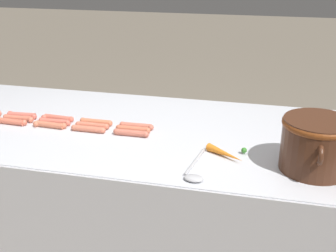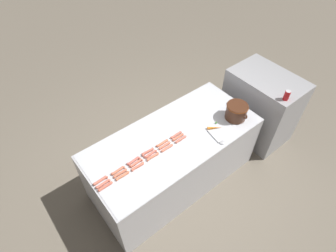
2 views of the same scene
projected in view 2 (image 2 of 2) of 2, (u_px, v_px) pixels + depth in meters
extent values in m
plane|color=#756B5B|center=(173.00, 177.00, 3.69)|extent=(20.00, 20.00, 0.00)
cube|color=#BCBCC1|center=(173.00, 159.00, 3.39)|extent=(0.94, 2.06, 0.83)
cube|color=silver|center=(174.00, 137.00, 3.09)|extent=(0.92, 2.02, 0.00)
cube|color=#A0A0A4|center=(260.00, 106.00, 3.90)|extent=(0.95, 0.64, 1.02)
cylinder|color=#D06A53|center=(101.00, 181.00, 2.68)|extent=(0.03, 0.14, 0.03)
sphere|color=#D06A53|center=(94.00, 184.00, 2.65)|extent=(0.03, 0.03, 0.03)
sphere|color=#D06A53|center=(107.00, 177.00, 2.71)|extent=(0.03, 0.03, 0.03)
cylinder|color=#D47051|center=(118.00, 170.00, 2.76)|extent=(0.03, 0.14, 0.03)
sphere|color=#D47051|center=(112.00, 174.00, 2.73)|extent=(0.03, 0.03, 0.03)
sphere|color=#D47051|center=(124.00, 167.00, 2.79)|extent=(0.03, 0.03, 0.03)
cylinder|color=#D16455|center=(133.00, 161.00, 2.84)|extent=(0.04, 0.14, 0.03)
sphere|color=#D16455|center=(128.00, 164.00, 2.82)|extent=(0.03, 0.03, 0.03)
sphere|color=#D16455|center=(139.00, 158.00, 2.87)|extent=(0.03, 0.03, 0.03)
cylinder|color=#CF6350|center=(148.00, 152.00, 2.92)|extent=(0.04, 0.14, 0.03)
sphere|color=#CF6350|center=(143.00, 155.00, 2.89)|extent=(0.03, 0.03, 0.03)
sphere|color=#CF6350|center=(153.00, 149.00, 2.95)|extent=(0.03, 0.03, 0.03)
cylinder|color=#D6714E|center=(162.00, 143.00, 3.00)|extent=(0.03, 0.13, 0.03)
sphere|color=#D6714E|center=(157.00, 146.00, 2.98)|extent=(0.03, 0.03, 0.03)
sphere|color=#D6714E|center=(167.00, 140.00, 3.03)|extent=(0.03, 0.03, 0.03)
cylinder|color=#C96853|center=(176.00, 135.00, 3.09)|extent=(0.03, 0.14, 0.03)
sphere|color=#C96853|center=(171.00, 138.00, 3.06)|extent=(0.03, 0.03, 0.03)
sphere|color=#C96853|center=(181.00, 132.00, 3.11)|extent=(0.03, 0.03, 0.03)
cylinder|color=#D06A55|center=(103.00, 184.00, 2.65)|extent=(0.03, 0.14, 0.03)
sphere|color=#D06A55|center=(97.00, 187.00, 2.63)|extent=(0.03, 0.03, 0.03)
sphere|color=#D06A55|center=(109.00, 180.00, 2.68)|extent=(0.03, 0.03, 0.03)
cylinder|color=#CA6C4E|center=(120.00, 173.00, 2.74)|extent=(0.03, 0.14, 0.03)
sphere|color=#CA6C4E|center=(115.00, 177.00, 2.71)|extent=(0.03, 0.03, 0.03)
sphere|color=#CA6C4E|center=(126.00, 170.00, 2.77)|extent=(0.03, 0.03, 0.03)
cylinder|color=#CD6A51|center=(136.00, 163.00, 2.82)|extent=(0.04, 0.14, 0.03)
sphere|color=#CD6A51|center=(130.00, 166.00, 2.80)|extent=(0.03, 0.03, 0.03)
sphere|color=#CD6A51|center=(142.00, 160.00, 2.85)|extent=(0.03, 0.03, 0.03)
cylinder|color=#D56654|center=(151.00, 154.00, 2.90)|extent=(0.03, 0.14, 0.03)
sphere|color=#D56654|center=(145.00, 157.00, 2.88)|extent=(0.03, 0.03, 0.03)
sphere|color=#D56654|center=(156.00, 151.00, 2.93)|extent=(0.03, 0.03, 0.03)
cylinder|color=#D56F54|center=(165.00, 146.00, 2.98)|extent=(0.03, 0.13, 0.03)
sphere|color=#D56F54|center=(160.00, 149.00, 2.95)|extent=(0.03, 0.03, 0.03)
sphere|color=#D56F54|center=(169.00, 143.00, 3.01)|extent=(0.03, 0.03, 0.03)
cylinder|color=#D06B4D|center=(178.00, 137.00, 3.06)|extent=(0.03, 0.13, 0.03)
sphere|color=#D06B4D|center=(173.00, 140.00, 3.04)|extent=(0.03, 0.03, 0.03)
sphere|color=#D06B4D|center=(183.00, 134.00, 3.09)|extent=(0.03, 0.03, 0.03)
cylinder|color=#D2644D|center=(105.00, 186.00, 2.64)|extent=(0.03, 0.13, 0.03)
sphere|color=#D2644D|center=(99.00, 190.00, 2.61)|extent=(0.03, 0.03, 0.03)
sphere|color=#D2644D|center=(111.00, 183.00, 2.66)|extent=(0.03, 0.03, 0.03)
cylinder|color=#D5724D|center=(122.00, 176.00, 2.72)|extent=(0.03, 0.14, 0.03)
sphere|color=#D5724D|center=(117.00, 179.00, 2.69)|extent=(0.03, 0.03, 0.03)
sphere|color=#D5724D|center=(128.00, 172.00, 2.75)|extent=(0.03, 0.03, 0.03)
cylinder|color=#D7684F|center=(138.00, 166.00, 2.79)|extent=(0.03, 0.14, 0.03)
sphere|color=#D7684F|center=(132.00, 170.00, 2.76)|extent=(0.03, 0.03, 0.03)
sphere|color=#D7684F|center=(143.00, 163.00, 2.82)|extent=(0.03, 0.03, 0.03)
cylinder|color=#D27051|center=(153.00, 157.00, 2.88)|extent=(0.04, 0.14, 0.03)
sphere|color=#D27051|center=(148.00, 160.00, 2.85)|extent=(0.03, 0.03, 0.03)
sphere|color=#D27051|center=(158.00, 153.00, 2.91)|extent=(0.03, 0.03, 0.03)
cylinder|color=#D17054|center=(167.00, 148.00, 2.96)|extent=(0.03, 0.13, 0.03)
sphere|color=#D17054|center=(162.00, 151.00, 2.93)|extent=(0.03, 0.03, 0.03)
sphere|color=#D17054|center=(172.00, 145.00, 2.99)|extent=(0.03, 0.03, 0.03)
cylinder|color=#C96953|center=(181.00, 139.00, 3.04)|extent=(0.03, 0.13, 0.03)
sphere|color=#C96953|center=(176.00, 142.00, 3.02)|extent=(0.03, 0.03, 0.03)
sphere|color=#C96953|center=(185.00, 136.00, 3.07)|extent=(0.03, 0.03, 0.03)
cylinder|color=#472616|center=(236.00, 111.00, 3.23)|extent=(0.25, 0.25, 0.20)
torus|color=brown|center=(238.00, 106.00, 3.17)|extent=(0.26, 0.26, 0.03)
torus|color=#472616|center=(229.00, 105.00, 3.28)|extent=(0.07, 0.02, 0.07)
torus|color=#472616|center=(245.00, 116.00, 3.15)|extent=(0.07, 0.02, 0.07)
cylinder|color=#B7B7BC|center=(213.00, 136.00, 3.08)|extent=(0.22, 0.04, 0.01)
ellipsoid|color=#B7B7BC|center=(222.00, 142.00, 3.02)|extent=(0.06, 0.08, 0.02)
cone|color=orange|center=(215.00, 128.00, 3.16)|extent=(0.12, 0.16, 0.03)
sphere|color=#387F2D|center=(216.00, 123.00, 3.22)|extent=(0.02, 0.02, 0.02)
cylinder|color=red|center=(287.00, 95.00, 3.19)|extent=(0.07, 0.07, 0.12)
cylinder|color=silver|center=(289.00, 91.00, 3.15)|extent=(0.06, 0.06, 0.00)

